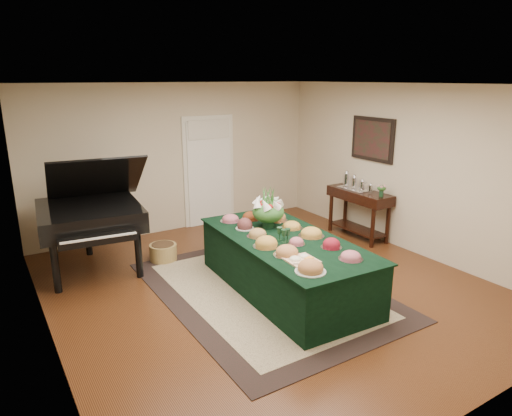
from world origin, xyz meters
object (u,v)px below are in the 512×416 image
buffet_table (285,264)px  grand_piano (90,214)px  mahogany_sideboard (359,201)px  floral_centerpiece (268,208)px

buffet_table → grand_piano: bearing=133.9°
buffet_table → grand_piano: size_ratio=1.53×
grand_piano → mahogany_sideboard: (4.38, -1.01, -0.20)m
buffet_table → floral_centerpiece: 0.84m
floral_centerpiece → mahogany_sideboard: size_ratio=0.37×
floral_centerpiece → mahogany_sideboard: 2.39m
grand_piano → buffet_table: bearing=-46.1°
mahogany_sideboard → buffet_table: bearing=-155.6°
grand_piano → floral_centerpiece: bearing=-36.9°
grand_piano → mahogany_sideboard: 4.49m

